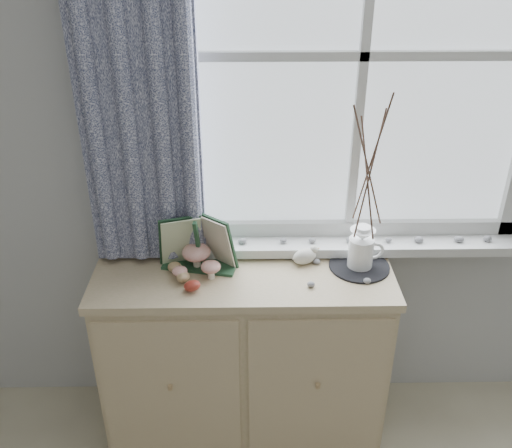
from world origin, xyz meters
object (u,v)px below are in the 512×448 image
Objects in this scene: botanical_book at (198,246)px; twig_pitcher at (370,168)px; toadstool_cluster at (198,258)px; sideboard at (244,355)px.

twig_pitcher reaches higher than botanical_book.
botanical_book is 0.06m from toadstool_cluster.
botanical_book is 0.72m from twig_pitcher.
sideboard is at bearing -5.45° from toadstool_cluster.
toadstool_cluster is at bearing 174.38° from twig_pitcher.
sideboard is 0.57m from botanical_book.
twig_pitcher is (0.47, 0.04, 0.86)m from sideboard.
toadstool_cluster is (-0.18, 0.02, 0.49)m from sideboard.
toadstool_cluster is 0.75m from twig_pitcher.
botanical_book reaches higher than toadstool_cluster.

